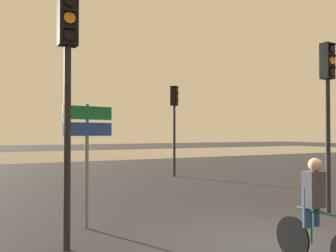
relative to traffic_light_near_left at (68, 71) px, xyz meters
The scene contains 7 objects.
ground_plane 4.74m from the traffic_light_near_left, 25.36° to the right, with size 120.00×120.00×0.00m, color #333338.
water_strip 27.79m from the traffic_light_near_left, 83.19° to the left, with size 80.00×16.00×0.01m, color gray.
traffic_light_near_left is the anchor object (origin of this frame).
traffic_light_far_right 10.98m from the traffic_light_near_left, 51.48° to the left, with size 0.40×0.42×4.15m.
traffic_light_near_right 6.41m from the traffic_light_near_left, ahead, with size 0.34×0.36×4.24m.
direction_sign_post 1.89m from the traffic_light_near_left, 60.53° to the left, with size 1.09×0.23×2.60m.
cyclist 4.58m from the traffic_light_near_left, 39.59° to the right, with size 0.46×1.71×1.62m.
Camera 1 is at (-4.75, -4.88, 1.99)m, focal length 40.00 mm.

